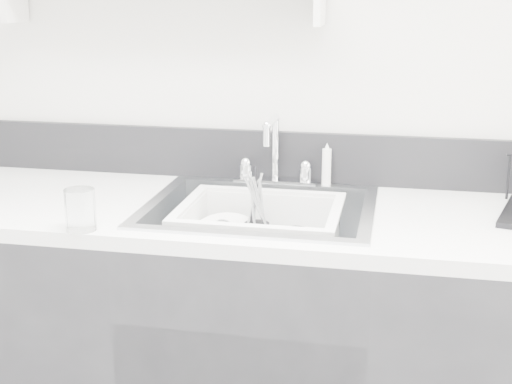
# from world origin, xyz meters

# --- Properties ---
(counter_run) EXTENTS (3.20, 0.62, 0.92)m
(counter_run) POSITION_xyz_m (0.00, 1.19, 0.46)
(counter_run) COLOR #242427
(counter_run) RESTS_ON ground
(backsplash) EXTENTS (3.20, 0.02, 0.16)m
(backsplash) POSITION_xyz_m (0.00, 1.49, 1.00)
(backsplash) COLOR black
(backsplash) RESTS_ON counter_run
(sink) EXTENTS (0.64, 0.52, 0.20)m
(sink) POSITION_xyz_m (0.00, 1.19, 0.83)
(sink) COLOR silver
(sink) RESTS_ON counter_run
(faucet) EXTENTS (0.26, 0.18, 0.23)m
(faucet) POSITION_xyz_m (0.00, 1.44, 0.98)
(faucet) COLOR silver
(faucet) RESTS_ON counter_run
(side_sprayer) EXTENTS (0.03, 0.03, 0.14)m
(side_sprayer) POSITION_xyz_m (0.16, 1.44, 0.99)
(side_sprayer) COLOR white
(side_sprayer) RESTS_ON counter_run
(wash_tub) EXTENTS (0.55, 0.50, 0.18)m
(wash_tub) POSITION_xyz_m (0.00, 1.19, 0.84)
(wash_tub) COLOR white
(wash_tub) RESTS_ON sink
(plate_stack) EXTENTS (0.25, 0.25, 0.10)m
(plate_stack) POSITION_xyz_m (-0.09, 1.20, 0.79)
(plate_stack) COLOR white
(plate_stack) RESTS_ON wash_tub
(utensil_cup) EXTENTS (0.07, 0.07, 0.25)m
(utensil_cup) POSITION_xyz_m (-0.02, 1.23, 0.82)
(utensil_cup) COLOR black
(utensil_cup) RESTS_ON wash_tub
(ladle) EXTENTS (0.28, 0.24, 0.08)m
(ladle) POSITION_xyz_m (-0.07, 1.20, 0.81)
(ladle) COLOR silver
(ladle) RESTS_ON wash_tub
(tumbler_in_tub) EXTENTS (0.08, 0.08, 0.09)m
(tumbler_in_tub) POSITION_xyz_m (0.10, 1.21, 0.81)
(tumbler_in_tub) COLOR white
(tumbler_in_tub) RESTS_ON wash_tub
(tumbler_counter) EXTENTS (0.08, 0.08, 0.11)m
(tumbler_counter) POSITION_xyz_m (-0.41, 0.91, 0.97)
(tumbler_counter) COLOR white
(tumbler_counter) RESTS_ON counter_run
(bowl_small) EXTENTS (0.13, 0.13, 0.04)m
(bowl_small) POSITION_xyz_m (0.10, 1.13, 0.79)
(bowl_small) COLOR white
(bowl_small) RESTS_ON wash_tub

